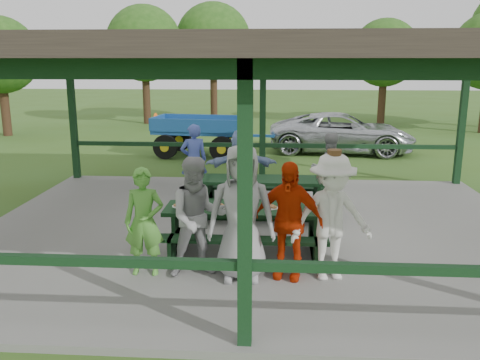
# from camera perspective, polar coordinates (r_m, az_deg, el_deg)

# --- Properties ---
(ground) EXTENTS (90.00, 90.00, 0.00)m
(ground) POSITION_cam_1_polar(r_m,az_deg,el_deg) (9.27, 1.90, -6.08)
(ground) COLOR #38581B
(ground) RESTS_ON ground
(concrete_slab) EXTENTS (10.00, 8.00, 0.10)m
(concrete_slab) POSITION_cam_1_polar(r_m,az_deg,el_deg) (9.25, 1.90, -5.79)
(concrete_slab) COLOR slate
(concrete_slab) RESTS_ON ground
(pavilion_structure) EXTENTS (10.60, 8.60, 3.24)m
(pavilion_structure) POSITION_cam_1_polar(r_m,az_deg,el_deg) (8.73, 2.06, 13.91)
(pavilion_structure) COLOR black
(pavilion_structure) RESTS_ON concrete_slab
(picnic_table_near) EXTENTS (2.49, 1.39, 0.75)m
(picnic_table_near) POSITION_cam_1_polar(r_m,az_deg,el_deg) (7.95, 0.58, -5.06)
(picnic_table_near) COLOR black
(picnic_table_near) RESTS_ON concrete_slab
(picnic_table_far) EXTENTS (2.47, 1.39, 0.75)m
(picnic_table_far) POSITION_cam_1_polar(r_m,az_deg,el_deg) (9.86, 2.55, -1.41)
(picnic_table_far) COLOR black
(picnic_table_far) RESTS_ON concrete_slab
(table_setting) EXTENTS (2.33, 0.45, 0.10)m
(table_setting) POSITION_cam_1_polar(r_m,az_deg,el_deg) (7.88, 1.03, -2.86)
(table_setting) COLOR white
(table_setting) RESTS_ON picnic_table_near
(contestant_green) EXTENTS (0.58, 0.39, 1.54)m
(contestant_green) POSITION_cam_1_polar(r_m,az_deg,el_deg) (7.26, -10.70, -4.63)
(contestant_green) COLOR #55A238
(contestant_green) RESTS_ON concrete_slab
(contestant_grey_left) EXTENTS (0.98, 0.86, 1.70)m
(contestant_grey_left) POSITION_cam_1_polar(r_m,az_deg,el_deg) (7.10, -4.75, -4.18)
(contestant_grey_left) COLOR #9A999C
(contestant_grey_left) RESTS_ON concrete_slab
(contestant_grey_mid) EXTENTS (0.95, 0.65, 1.89)m
(contestant_grey_mid) POSITION_cam_1_polar(r_m,az_deg,el_deg) (6.93, 0.16, -3.73)
(contestant_grey_mid) COLOR gray
(contestant_grey_mid) RESTS_ON concrete_slab
(contestant_red) EXTENTS (1.05, 0.65, 1.66)m
(contestant_red) POSITION_cam_1_polar(r_m,az_deg,el_deg) (7.04, 5.40, -4.52)
(contestant_red) COLOR red
(contestant_red) RESTS_ON concrete_slab
(contestant_white_fedora) EXTENTS (1.25, 0.87, 1.82)m
(contestant_white_fedora) POSITION_cam_1_polar(r_m,az_deg,el_deg) (7.06, 10.24, -4.13)
(contestant_white_fedora) COLOR silver
(contestant_white_fedora) RESTS_ON concrete_slab
(spectator_lblue) EXTENTS (1.55, 0.66, 1.63)m
(spectator_lblue) POSITION_cam_1_polar(r_m,az_deg,el_deg) (10.52, 0.20, 1.47)
(spectator_lblue) COLOR #8AA3D5
(spectator_lblue) RESTS_ON concrete_slab
(spectator_blue) EXTENTS (0.68, 0.55, 1.62)m
(spectator_blue) POSITION_cam_1_polar(r_m,az_deg,el_deg) (11.30, -5.20, 2.22)
(spectator_blue) COLOR #4356B0
(spectator_blue) RESTS_ON concrete_slab
(spectator_grey) EXTENTS (0.85, 0.73, 1.52)m
(spectator_grey) POSITION_cam_1_polar(r_m,az_deg,el_deg) (10.76, 9.89, 1.25)
(spectator_grey) COLOR gray
(spectator_grey) RESTS_ON concrete_slab
(pickup_truck) EXTENTS (5.02, 2.73, 1.34)m
(pickup_truck) POSITION_cam_1_polar(r_m,az_deg,el_deg) (17.56, 11.39, 5.22)
(pickup_truck) COLOR silver
(pickup_truck) RESTS_ON ground
(farm_trailer) EXTENTS (3.98, 2.02, 1.38)m
(farm_trailer) POSITION_cam_1_polar(r_m,az_deg,el_deg) (16.65, -4.53, 5.06)
(farm_trailer) COLOR navy
(farm_trailer) RESTS_ON ground
(tree_far_left) EXTENTS (3.61, 3.61, 5.63)m
(tree_far_left) POSITION_cam_1_polar(r_m,az_deg,el_deg) (25.48, -10.70, 14.81)
(tree_far_left) COLOR #322114
(tree_far_left) RESTS_ON ground
(tree_left) EXTENTS (3.77, 3.77, 5.89)m
(tree_left) POSITION_cam_1_polar(r_m,az_deg,el_deg) (26.47, -3.03, 15.33)
(tree_left) COLOR #322114
(tree_left) RESTS_ON ground
(tree_mid) EXTENTS (3.19, 3.19, 4.99)m
(tree_mid) POSITION_cam_1_polar(r_m,az_deg,el_deg) (25.70, 15.96, 13.53)
(tree_mid) COLOR #322114
(tree_mid) RESTS_ON ground
(tree_edge_left) EXTENTS (3.07, 3.07, 4.80)m
(tree_edge_left) POSITION_cam_1_polar(r_m,az_deg,el_deg) (23.07, -25.39, 12.53)
(tree_edge_left) COLOR #322114
(tree_edge_left) RESTS_ON ground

